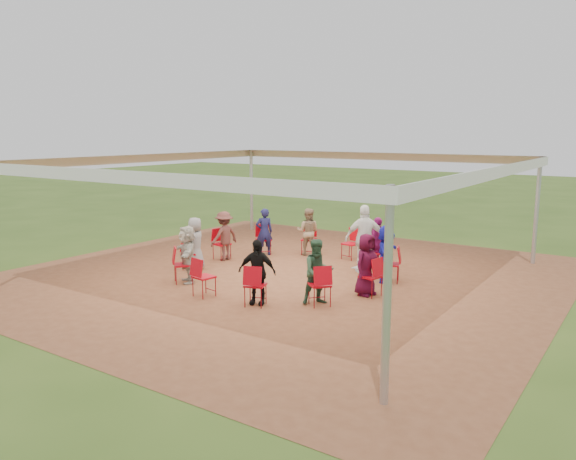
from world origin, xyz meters
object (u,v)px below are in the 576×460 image
Objects in this scene: chair_5 at (263,240)px; chair_11 at (320,285)px; chair_7 at (192,253)px; chair_10 at (255,285)px; chair_1 at (391,264)px; laptop at (360,266)px; chair_2 at (381,253)px; chair_3 at (351,244)px; person_seated_0 at (366,265)px; person_seated_7 at (187,254)px; chair_9 at (204,277)px; chair_0 at (370,277)px; person_seated_4 at (264,232)px; cable_coil at (322,271)px; standing_person at (365,239)px; person_seated_6 at (195,244)px; person_seated_3 at (308,232)px; person_seated_5 at (224,236)px; chair_8 at (183,265)px; person_seated_9 at (318,272)px; chair_4 at (309,240)px; person_seated_1 at (386,254)px; person_seated_2 at (377,243)px; person_seated_8 at (257,272)px.

chair_11 is at bearing 90.00° from chair_5.
chair_10 is (3.38, -1.60, 0.00)m from chair_7.
chair_1 reaches higher than laptop.
chair_11 is at bearing 135.00° from chair_2.
laptop is (1.84, -3.03, 0.21)m from chair_3.
person_seated_0 and person_seated_7 have the same top height.
chair_9 is at bearing 136.33° from person_seated_0.
person_seated_0 is at bearing 32.30° from chair_10.
chair_0 is at bearing -90.00° from laptop.
person_seated_4 is at bearing 147.70° from chair_7.
person_seated_0 reaches higher than cable_coil.
cable_coil is (-0.94, -0.60, -0.88)m from standing_person.
chair_0 is 5.00m from person_seated_6.
person_seated_3 reaches higher than cable_coil.
chair_2 is 0.64× the size of person_seated_5.
chair_2 is at bearing 15.00° from chair_1.
chair_5 and chair_8 have the same top height.
chair_3 is 5.00m from person_seated_7.
person_seated_4 reaches higher than chair_9.
chair_11 is at bearing 165.00° from chair_0.
person_seated_9 is at bearing 133.67° from chair_2.
laptop is (4.80, -0.88, -0.05)m from person_seated_5.
chair_7 is at bearing 135.00° from chair_10.
person_seated_0 reaches higher than chair_4.
chair_10 is 0.64× the size of person_seated_1.
person_seated_0 is at bearing 147.70° from chair_2.
chair_8 is at bearing 27.70° from person_seated_5.
chair_1 is 3.74m from chair_4.
laptop is (3.95, 1.50, -0.05)m from person_seated_7.
chair_11 is (-0.59, -1.24, 0.00)m from chair_0.
chair_8 is 2.60m from person_seated_5.
chair_5 is at bearing 161.05° from cable_coil.
cable_coil is at bearing 70.93° from person_seated_1.
chair_8 is at bearing 90.00° from person_seated_2.
person_seated_8 is (2.48, -0.46, 0.00)m from person_seated_7.
chair_0 is at bearing 165.00° from chair_1.
chair_2 is at bearing 120.77° from person_seated_5.
chair_11 is (1.54, -4.31, 0.00)m from chair_3.
person_seated_7 is at bearing 133.67° from chair_11.
chair_11 is at bearing 43.67° from person_seated_7.
chair_4 reaches higher than cable_coil.
chair_2 is at bearing 105.36° from person_seated_6.
chair_5 is (-2.49, -0.89, 0.00)m from chair_3.
person_seated_1 is 1.94m from cable_coil.
person_seated_6 is (-4.75, -1.69, 0.00)m from person_seated_1.
person_seated_9 is 4.27× the size of laptop.
chair_4 is at bearing -90.00° from person_seated_3.
person_seated_3 is 4.23m from laptop.
chair_4 is 0.64× the size of person_seated_6.
chair_0 is at bearing 15.00° from chair_11.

